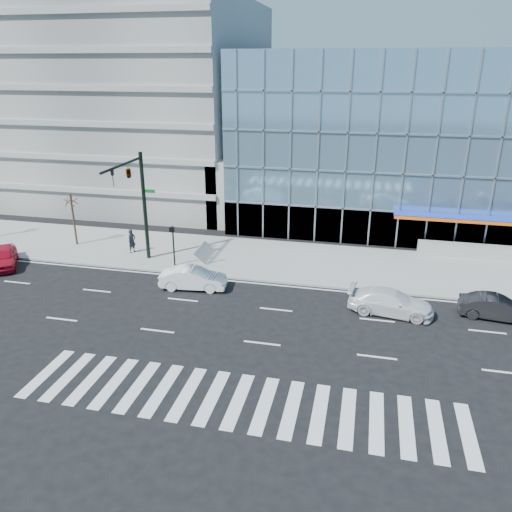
# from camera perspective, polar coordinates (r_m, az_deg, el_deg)

# --- Properties ---
(ground) EXTENTS (160.00, 160.00, 0.00)m
(ground) POSITION_cam_1_polar(r_m,az_deg,el_deg) (30.48, 2.29, -6.14)
(ground) COLOR black
(ground) RESTS_ON ground
(sidewalk) EXTENTS (120.00, 8.00, 0.15)m
(sidewalk) POSITION_cam_1_polar(r_m,az_deg,el_deg) (37.65, 4.57, -0.56)
(sidewalk) COLOR gray
(sidewalk) RESTS_ON ground
(theatre_building) EXTENTS (42.00, 26.00, 15.00)m
(theatre_building) POSITION_cam_1_polar(r_m,az_deg,el_deg) (53.82, 23.17, 12.63)
(theatre_building) COLOR #719EBD
(theatre_building) RESTS_ON ground
(parking_garage) EXTENTS (24.00, 24.00, 20.00)m
(parking_garage) POSITION_cam_1_polar(r_m,az_deg,el_deg) (58.35, -12.91, 16.78)
(parking_garage) COLOR gray
(parking_garage) RESTS_ON ground
(ramp_block) EXTENTS (6.00, 8.00, 6.00)m
(ramp_block) POSITION_cam_1_polar(r_m,az_deg,el_deg) (47.24, -0.76, 7.75)
(ramp_block) COLOR gray
(ramp_block) RESTS_ON ground
(tower_backdrop) EXTENTS (14.00, 14.00, 48.00)m
(tower_backdrop) POSITION_cam_1_polar(r_m,az_deg,el_deg) (103.22, -7.72, 26.60)
(tower_backdrop) COLOR gray
(tower_backdrop) RESTS_ON ground
(traffic_signal) EXTENTS (1.14, 5.74, 8.00)m
(traffic_signal) POSITION_cam_1_polar(r_m,az_deg,el_deg) (35.87, -13.82, 7.99)
(traffic_signal) COLOR black
(traffic_signal) RESTS_ON sidewalk
(ped_signal_post) EXTENTS (0.30, 0.33, 3.00)m
(ped_signal_post) POSITION_cam_1_polar(r_m,az_deg,el_deg) (36.28, -9.47, 1.84)
(ped_signal_post) COLOR black
(ped_signal_post) RESTS_ON sidewalk
(street_tree_near) EXTENTS (1.10, 1.10, 4.23)m
(street_tree_near) POSITION_cam_1_polar(r_m,az_deg,el_deg) (42.34, -20.37, 5.91)
(street_tree_near) COLOR #332319
(street_tree_near) RESTS_ON sidewalk
(white_suv) EXTENTS (5.20, 2.61, 1.45)m
(white_suv) POSITION_cam_1_polar(r_m,az_deg,el_deg) (30.80, 15.14, -5.11)
(white_suv) COLOR white
(white_suv) RESTS_ON ground
(white_sedan) EXTENTS (4.53, 2.02, 1.45)m
(white_sedan) POSITION_cam_1_polar(r_m,az_deg,el_deg) (33.18, -7.18, -2.55)
(white_sedan) COLOR white
(white_sedan) RESTS_ON ground
(dark_sedan) EXTENTS (4.32, 1.94, 1.38)m
(dark_sedan) POSITION_cam_1_polar(r_m,az_deg,el_deg) (32.37, 25.79, -5.34)
(dark_sedan) COLOR black
(dark_sedan) RESTS_ON ground
(red_sedan) EXTENTS (3.85, 4.55, 1.47)m
(red_sedan) POSITION_cam_1_polar(r_m,az_deg,el_deg) (40.88, -26.91, -0.11)
(red_sedan) COLOR #B20D24
(red_sedan) RESTS_ON ground
(pedestrian) EXTENTS (0.68, 0.80, 1.85)m
(pedestrian) POSITION_cam_1_polar(r_m,az_deg,el_deg) (39.90, -14.00, 1.66)
(pedestrian) COLOR black
(pedestrian) RESTS_ON sidewalk
(tilted_panel) EXTENTS (1.36, 1.32, 1.84)m
(tilted_panel) POSITION_cam_1_polar(r_m,az_deg,el_deg) (36.61, -5.88, 0.42)
(tilted_panel) COLOR #ABABAB
(tilted_panel) RESTS_ON sidewalk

